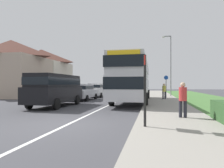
{
  "coord_description": "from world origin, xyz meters",
  "views": [
    {
      "loc": [
        3.27,
        -7.15,
        1.57
      ],
      "look_at": [
        0.61,
        5.54,
        1.6
      ],
      "focal_mm": 31.36,
      "sensor_mm": 36.0,
      "label": 1
    }
  ],
  "objects_px": {
    "street_lamp_mid": "(170,62)",
    "cycle_route_sign": "(166,86)",
    "double_decker_bus": "(133,78)",
    "pedestrian_walking_away": "(164,90)",
    "parked_car_white": "(97,90)",
    "pedestrian_at_stop": "(183,98)",
    "parked_car_silver": "(83,91)",
    "parked_van_black": "(56,88)",
    "bus_stop_sign": "(145,85)"
  },
  "relations": [
    {
      "from": "parked_car_silver",
      "to": "cycle_route_sign",
      "type": "bearing_deg",
      "value": 19.83
    },
    {
      "from": "bus_stop_sign",
      "to": "cycle_route_sign",
      "type": "relative_size",
      "value": 1.03
    },
    {
      "from": "pedestrian_walking_away",
      "to": "street_lamp_mid",
      "type": "height_order",
      "value": "street_lamp_mid"
    },
    {
      "from": "parked_car_white",
      "to": "street_lamp_mid",
      "type": "bearing_deg",
      "value": 11.82
    },
    {
      "from": "pedestrian_at_stop",
      "to": "parked_car_silver",
      "type": "bearing_deg",
      "value": 130.78
    },
    {
      "from": "parked_van_black",
      "to": "pedestrian_walking_away",
      "type": "relative_size",
      "value": 3.27
    },
    {
      "from": "cycle_route_sign",
      "to": "pedestrian_walking_away",
      "type": "bearing_deg",
      "value": -101.93
    },
    {
      "from": "parked_van_black",
      "to": "pedestrian_at_stop",
      "type": "relative_size",
      "value": 3.27
    },
    {
      "from": "parked_car_silver",
      "to": "double_decker_bus",
      "type": "bearing_deg",
      "value": -14.09
    },
    {
      "from": "parked_van_black",
      "to": "parked_car_silver",
      "type": "xyz_separation_m",
      "value": [
        -0.09,
        5.69,
        -0.45
      ]
    },
    {
      "from": "pedestrian_walking_away",
      "to": "cycle_route_sign",
      "type": "distance_m",
      "value": 1.44
    },
    {
      "from": "parked_car_white",
      "to": "pedestrian_at_stop",
      "type": "bearing_deg",
      "value": -60.69
    },
    {
      "from": "double_decker_bus",
      "to": "pedestrian_walking_away",
      "type": "height_order",
      "value": "double_decker_bus"
    },
    {
      "from": "parked_car_white",
      "to": "bus_stop_sign",
      "type": "relative_size",
      "value": 1.65
    },
    {
      "from": "double_decker_bus",
      "to": "pedestrian_walking_away",
      "type": "distance_m",
      "value": 4.24
    },
    {
      "from": "parked_car_silver",
      "to": "parked_car_white",
      "type": "xyz_separation_m",
      "value": [
        -0.02,
        5.11,
        0.04
      ]
    },
    {
      "from": "pedestrian_walking_away",
      "to": "cycle_route_sign",
      "type": "height_order",
      "value": "cycle_route_sign"
    },
    {
      "from": "parked_van_black",
      "to": "parked_car_white",
      "type": "xyz_separation_m",
      "value": [
        -0.11,
        10.8,
        -0.41
      ]
    },
    {
      "from": "parked_car_white",
      "to": "parked_van_black",
      "type": "bearing_deg",
      "value": -89.44
    },
    {
      "from": "pedestrian_walking_away",
      "to": "pedestrian_at_stop",
      "type": "bearing_deg",
      "value": -89.0
    },
    {
      "from": "street_lamp_mid",
      "to": "bus_stop_sign",
      "type": "bearing_deg",
      "value": -97.25
    },
    {
      "from": "parked_car_silver",
      "to": "pedestrian_at_stop",
      "type": "relative_size",
      "value": 2.75
    },
    {
      "from": "street_lamp_mid",
      "to": "cycle_route_sign",
      "type": "bearing_deg",
      "value": -100.28
    },
    {
      "from": "parked_car_silver",
      "to": "pedestrian_walking_away",
      "type": "height_order",
      "value": "pedestrian_walking_away"
    },
    {
      "from": "double_decker_bus",
      "to": "street_lamp_mid",
      "type": "bearing_deg",
      "value": 65.1
    },
    {
      "from": "parked_car_silver",
      "to": "cycle_route_sign",
      "type": "distance_m",
      "value": 8.8
    },
    {
      "from": "pedestrian_at_stop",
      "to": "cycle_route_sign",
      "type": "relative_size",
      "value": 0.66
    },
    {
      "from": "parked_van_black",
      "to": "parked_car_silver",
      "type": "bearing_deg",
      "value": 90.87
    },
    {
      "from": "parked_car_white",
      "to": "bus_stop_sign",
      "type": "distance_m",
      "value": 18.06
    },
    {
      "from": "bus_stop_sign",
      "to": "double_decker_bus",
      "type": "bearing_deg",
      "value": 98.06
    },
    {
      "from": "parked_car_silver",
      "to": "street_lamp_mid",
      "type": "distance_m",
      "value": 11.92
    },
    {
      "from": "double_decker_bus",
      "to": "parked_car_silver",
      "type": "xyz_separation_m",
      "value": [
        -5.14,
        1.29,
        -1.25
      ]
    },
    {
      "from": "parked_car_white",
      "to": "cycle_route_sign",
      "type": "xyz_separation_m",
      "value": [
        8.28,
        -2.14,
        0.49
      ]
    },
    {
      "from": "parked_car_white",
      "to": "cycle_route_sign",
      "type": "height_order",
      "value": "cycle_route_sign"
    },
    {
      "from": "cycle_route_sign",
      "to": "street_lamp_mid",
      "type": "distance_m",
      "value": 5.05
    },
    {
      "from": "parked_car_white",
      "to": "double_decker_bus",
      "type": "bearing_deg",
      "value": -51.14
    },
    {
      "from": "parked_car_silver",
      "to": "cycle_route_sign",
      "type": "height_order",
      "value": "cycle_route_sign"
    },
    {
      "from": "parked_van_black",
      "to": "street_lamp_mid",
      "type": "xyz_separation_m",
      "value": [
        8.9,
        12.69,
        3.06
      ]
    },
    {
      "from": "cycle_route_sign",
      "to": "pedestrian_at_stop",
      "type": "bearing_deg",
      "value": -90.41
    },
    {
      "from": "parked_car_white",
      "to": "bus_stop_sign",
      "type": "xyz_separation_m",
      "value": [
        6.63,
        -16.79,
        0.61
      ]
    },
    {
      "from": "double_decker_bus",
      "to": "pedestrian_walking_away",
      "type": "xyz_separation_m",
      "value": [
        2.84,
        2.93,
        -1.17
      ]
    },
    {
      "from": "parked_van_black",
      "to": "pedestrian_walking_away",
      "type": "bearing_deg",
      "value": 42.88
    },
    {
      "from": "double_decker_bus",
      "to": "parked_car_white",
      "type": "relative_size",
      "value": 2.63
    },
    {
      "from": "parked_van_black",
      "to": "pedestrian_walking_away",
      "type": "xyz_separation_m",
      "value": [
        7.89,
        7.33,
        -0.37
      ]
    },
    {
      "from": "parked_van_black",
      "to": "bus_stop_sign",
      "type": "bearing_deg",
      "value": -42.54
    },
    {
      "from": "double_decker_bus",
      "to": "pedestrian_at_stop",
      "type": "xyz_separation_m",
      "value": [
        3.03,
        -8.18,
        -1.17
      ]
    },
    {
      "from": "pedestrian_walking_away",
      "to": "cycle_route_sign",
      "type": "xyz_separation_m",
      "value": [
        0.28,
        1.34,
        0.45
      ]
    },
    {
      "from": "bus_stop_sign",
      "to": "cycle_route_sign",
      "type": "bearing_deg",
      "value": 83.58
    },
    {
      "from": "parked_car_silver",
      "to": "parked_car_white",
      "type": "bearing_deg",
      "value": 90.22
    },
    {
      "from": "parked_van_black",
      "to": "pedestrian_at_stop",
      "type": "bearing_deg",
      "value": -25.08
    }
  ]
}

